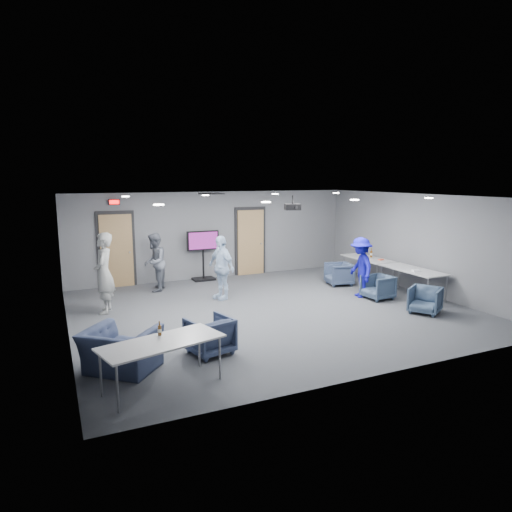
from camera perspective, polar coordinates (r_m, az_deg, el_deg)
name	(u,v)px	position (r m, az deg, el deg)	size (l,w,h in m)	color
floor	(271,310)	(11.02, 1.86, -6.74)	(9.00, 9.00, 0.00)	#383A40
ceiling	(271,197)	(10.57, 1.94, 7.43)	(9.00, 9.00, 0.00)	silver
wall_back	(215,235)	(14.37, -5.18, 2.63)	(9.00, 0.02, 2.70)	slate
wall_front	(384,293)	(7.42, 15.74, -4.53)	(9.00, 0.02, 2.70)	slate
wall_left	(64,270)	(9.64, -22.86, -1.67)	(0.02, 8.00, 2.70)	slate
wall_right	(418,243)	(13.31, 19.56, 1.53)	(0.02, 8.00, 2.70)	slate
door_left	(117,250)	(13.69, -17.03, 0.68)	(1.06, 0.17, 2.24)	black
door_right	(250,242)	(14.80, -0.71, 1.78)	(1.06, 0.17, 2.24)	black
exit_sign	(114,202)	(13.53, -17.31, 6.46)	(0.32, 0.08, 0.16)	black
hvac_diffuser	(211,194)	(12.97, -5.61, 7.77)	(0.60, 0.60, 0.03)	black
downlights	(271,197)	(10.57, 1.94, 7.35)	(6.18, 3.78, 0.02)	white
person_a	(104,273)	(11.15, -18.48, -2.05)	(0.69, 0.45, 1.89)	#949694
person_b	(155,262)	(12.94, -12.57, -0.77)	(0.79, 0.62, 1.63)	slate
person_c	(221,267)	(11.84, -4.39, -1.44)	(0.98, 0.41, 1.67)	#C6E0FF
person_d	(361,267)	(12.33, 12.95, -1.40)	(1.03, 0.59, 1.59)	#171796
chair_right_a	(339,274)	(13.66, 10.33, -2.22)	(0.70, 0.72, 0.66)	#37455F
chair_right_b	(378,287)	(12.32, 14.97, -3.78)	(0.67, 0.69, 0.63)	#394B63
chair_right_c	(425,300)	(11.39, 20.38, -5.19)	(0.67, 0.69, 0.62)	#3A4C64
chair_front_a	(210,335)	(8.35, -5.82, -9.84)	(0.72, 0.74, 0.67)	#36405D
chair_front_b	(121,350)	(7.91, -16.53, -11.21)	(1.10, 0.96, 0.72)	#36405E
table_right_a	(367,259)	(14.21, 13.76, -0.41)	(0.75, 1.79, 0.73)	#AEB1B3
table_right_b	(413,271)	(12.79, 19.00, -1.77)	(0.78, 1.88, 0.73)	#AEB1B3
table_front_left	(162,344)	(7.06, -11.67, -10.75)	(1.96, 1.21, 0.73)	#AEB1B3
bottle_front	(160,330)	(7.28, -11.95, -9.05)	(0.06, 0.06, 0.23)	#613910
bottle_right	(371,254)	(14.31, 14.20, 0.25)	(0.07, 0.07, 0.28)	#613910
snack_box	(381,260)	(13.92, 15.35, -0.43)	(0.16, 0.11, 0.04)	#DE5537
wrapper	(416,271)	(12.51, 19.39, -1.74)	(0.20, 0.14, 0.05)	white
tv_stand	(203,252)	(14.06, -6.62, 0.46)	(1.00, 0.48, 1.53)	black
projector	(293,207)	(11.59, 4.60, 6.15)	(0.47, 0.43, 0.37)	black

